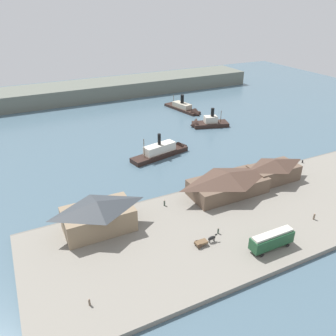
# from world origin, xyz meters

# --- Properties ---
(ground_plane) EXTENTS (320.00, 320.00, 0.00)m
(ground_plane) POSITION_xyz_m (0.00, 0.00, 0.00)
(ground_plane) COLOR #476070
(quay_promenade) EXTENTS (110.00, 36.00, 1.20)m
(quay_promenade) POSITION_xyz_m (0.00, -22.00, 0.60)
(quay_promenade) COLOR gray
(quay_promenade) RESTS_ON ground
(seawall_edge) EXTENTS (110.00, 0.80, 1.00)m
(seawall_edge) POSITION_xyz_m (0.00, -3.60, 0.50)
(seawall_edge) COLOR #666159
(seawall_edge) RESTS_ON ground
(ferry_shed_east_terminal) EXTENTS (16.57, 10.07, 7.85)m
(ferry_shed_east_terminal) POSITION_xyz_m (-35.40, -10.46, 5.18)
(ferry_shed_east_terminal) COLOR #847056
(ferry_shed_east_terminal) RESTS_ON quay_promenade
(ferry_shed_west_terminal) EXTENTS (22.32, 10.81, 6.52)m
(ferry_shed_west_terminal) POSITION_xyz_m (1.92, -10.21, 4.51)
(ferry_shed_west_terminal) COLOR brown
(ferry_shed_west_terminal) RESTS_ON quay_promenade
(ferry_shed_customs_shed) EXTENTS (15.26, 8.32, 6.85)m
(ferry_shed_customs_shed) POSITION_xyz_m (18.60, -9.94, 4.68)
(ferry_shed_customs_shed) COLOR brown
(ferry_shed_customs_shed) RESTS_ON quay_promenade
(street_tram) EXTENTS (10.52, 2.97, 4.19)m
(street_tram) POSITION_xyz_m (-3.20, -34.07, 3.66)
(street_tram) COLOR #1E4C2D
(street_tram) RESTS_ON quay_promenade
(horse_cart) EXTENTS (5.67, 1.61, 1.87)m
(horse_cart) POSITION_xyz_m (-15.55, -26.45, 2.12)
(horse_cart) COLOR brown
(horse_cart) RESTS_ON quay_promenade
(pedestrian_by_tram) EXTENTS (0.44, 0.44, 1.76)m
(pedestrian_by_tram) POSITION_xyz_m (13.96, -30.38, 2.00)
(pedestrian_by_tram) COLOR #6B5B4C
(pedestrian_by_tram) RESTS_ON quay_promenade
(pedestrian_near_east_shed) EXTENTS (0.39, 0.39, 1.59)m
(pedestrian_near_east_shed) POSITION_xyz_m (-10.76, -24.52, 1.92)
(pedestrian_near_east_shed) COLOR #3D4C42
(pedestrian_near_east_shed) RESTS_ON quay_promenade
(pedestrian_walking_west) EXTENTS (0.39, 0.39, 1.57)m
(pedestrian_walking_west) POSITION_xyz_m (-43.32, -31.68, 1.92)
(pedestrian_walking_west) COLOR #6B5B4C
(pedestrian_walking_west) RESTS_ON quay_promenade
(pedestrian_at_waters_edge) EXTENTS (0.43, 0.43, 1.73)m
(pedestrian_at_waters_edge) POSITION_xyz_m (-17.00, -8.25, 1.99)
(pedestrian_at_waters_edge) COLOR #3D4C42
(pedestrian_at_waters_edge) RESTS_ON quay_promenade
(mooring_post_center_west) EXTENTS (0.44, 0.44, 0.90)m
(mooring_post_center_west) POSITION_xyz_m (30.82, -5.20, 1.65)
(mooring_post_center_west) COLOR black
(mooring_post_center_west) RESTS_ON quay_promenade
(mooring_post_center_east) EXTENTS (0.44, 0.44, 0.90)m
(mooring_post_center_east) POSITION_xyz_m (35.78, -5.28, 1.65)
(mooring_post_center_east) COLOR black
(mooring_post_center_east) RESTS_ON quay_promenade
(ferry_near_quay) EXTENTS (9.96, 24.34, 9.41)m
(ferry_near_quay) POSITION_xyz_m (29.57, 64.58, 1.31)
(ferry_near_quay) COLOR black
(ferry_near_quay) RESTS_ON ground
(ferry_approaching_east) EXTENTS (17.69, 10.46, 10.04)m
(ferry_approaching_east) POSITION_xyz_m (27.12, 42.03, 1.37)
(ferry_approaching_east) COLOR black
(ferry_approaching_east) RESTS_ON ground
(ferry_mid_harbor) EXTENTS (24.61, 9.87, 10.09)m
(ferry_mid_harbor) POSITION_xyz_m (-1.83, 23.12, 1.66)
(ferry_mid_harbor) COLOR black
(ferry_mid_harbor) RESTS_ON ground
(far_headland) EXTENTS (180.00, 24.00, 8.00)m
(far_headland) POSITION_xyz_m (0.00, 110.00, 4.00)
(far_headland) COLOR #60665B
(far_headland) RESTS_ON ground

